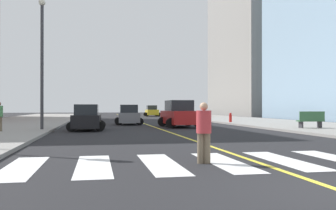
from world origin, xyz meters
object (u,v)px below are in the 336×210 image
(car_gray_nearest, at_px, (129,115))
(pedestrian_crossing, at_px, (204,130))
(car_black_fourth, at_px, (87,118))
(car_red_third, at_px, (180,115))
(park_bench, at_px, (311,120))
(car_yellow_second, at_px, (152,111))
(fire_hydrant, at_px, (230,118))
(street_lamp, at_px, (42,53))

(car_gray_nearest, distance_m, pedestrian_crossing, 23.70)
(car_black_fourth, bearing_deg, car_red_third, 26.88)
(car_red_third, distance_m, car_black_fourth, 7.75)
(car_red_third, xyz_separation_m, park_bench, (7.83, -5.66, -0.29))
(car_yellow_second, xyz_separation_m, fire_hydrant, (3.12, -30.73, -0.31))
(fire_hydrant, bearing_deg, car_red_third, -139.65)
(park_bench, bearing_deg, car_red_third, 56.85)
(car_black_fourth, height_order, street_lamp, street_lamp)
(car_black_fourth, relative_size, pedestrian_crossing, 2.35)
(pedestrian_crossing, xyz_separation_m, street_lamp, (-6.36, 15.15, 4.09))
(car_gray_nearest, xyz_separation_m, car_red_third, (3.60, -4.85, 0.15))
(car_black_fourth, distance_m, pedestrian_crossing, 16.02)
(car_red_third, bearing_deg, park_bench, 141.48)
(car_red_third, distance_m, street_lamp, 11.27)
(car_black_fourth, height_order, pedestrian_crossing, car_black_fourth)
(car_red_third, height_order, park_bench, car_red_third)
(car_yellow_second, bearing_deg, fire_hydrant, 96.74)
(park_bench, bearing_deg, car_black_fourth, 83.43)
(car_yellow_second, bearing_deg, car_red_third, 86.22)
(car_red_third, bearing_deg, fire_hydrant, -142.32)
(pedestrian_crossing, relative_size, fire_hydrant, 1.89)
(car_gray_nearest, height_order, pedestrian_crossing, car_gray_nearest)
(car_gray_nearest, distance_m, car_black_fourth, 8.78)
(car_yellow_second, xyz_separation_m, pedestrian_crossing, (-6.47, -54.76, 0.04))
(car_red_third, height_order, car_black_fourth, car_red_third)
(car_gray_nearest, relative_size, car_red_third, 0.84)
(car_yellow_second, height_order, street_lamp, street_lamp)
(car_yellow_second, xyz_separation_m, street_lamp, (-12.83, -39.60, 4.13))
(pedestrian_crossing, xyz_separation_m, fire_hydrant, (9.58, 24.02, -0.35))
(street_lamp, bearing_deg, fire_hydrant, 29.09)
(car_gray_nearest, relative_size, park_bench, 2.22)
(car_yellow_second, distance_m, car_black_fourth, 40.40)
(street_lamp, bearing_deg, car_black_fourth, 9.34)
(park_bench, height_order, pedestrian_crossing, pedestrian_crossing)
(car_yellow_second, xyz_separation_m, car_red_third, (-2.98, -35.91, 0.09))
(car_black_fourth, xyz_separation_m, fire_hydrant, (13.14, 8.41, -0.23))
(car_red_third, xyz_separation_m, car_black_fourth, (-7.04, -3.23, -0.17))
(car_gray_nearest, height_order, fire_hydrant, car_gray_nearest)
(car_red_third, xyz_separation_m, fire_hydrant, (6.09, 5.18, -0.40))
(car_yellow_second, relative_size, street_lamp, 0.51)
(car_yellow_second, height_order, car_red_third, car_red_third)
(pedestrian_crossing, relative_size, street_lamp, 0.20)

